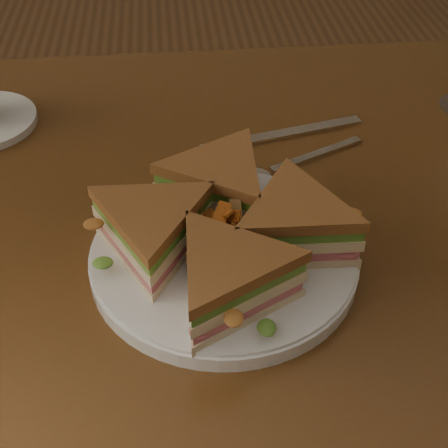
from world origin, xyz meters
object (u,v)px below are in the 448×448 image
at_px(table, 232,279).
at_px(sandwich_wedges, 224,228).
at_px(knife, 277,136).
at_px(spoon, 267,171).
at_px(plate, 224,257).

distance_m(table, sandwich_wedges, 0.16).
relative_size(sandwich_wedges, knife, 1.29).
distance_m(sandwich_wedges, spoon, 0.16).
relative_size(table, sandwich_wedges, 4.37).
height_order(table, plate, plate).
bearing_deg(table, sandwich_wedges, -102.93).
bearing_deg(spoon, plate, -139.37).
relative_size(sandwich_wedges, spoon, 1.60).
bearing_deg(table, knife, 63.80).
distance_m(plate, knife, 0.24).
xyz_separation_m(sandwich_wedges, spoon, (0.06, 0.14, -0.04)).
bearing_deg(plate, table, 77.07).
height_order(table, spoon, spoon).
bearing_deg(knife, table, -129.34).
distance_m(sandwich_wedges, knife, 0.24).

